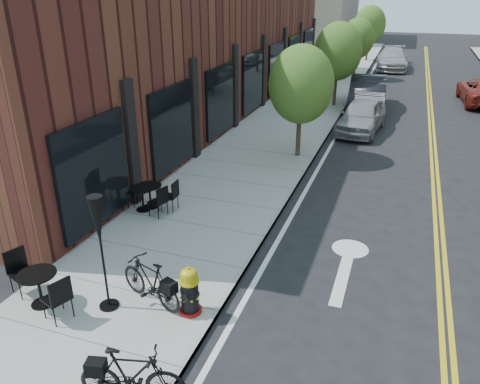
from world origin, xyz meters
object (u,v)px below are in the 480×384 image
at_px(bicycle_left, 150,281).
at_px(bicycle_right, 132,376).
at_px(bistro_set_a, 39,284).
at_px(bistro_set_c, 150,193).
at_px(bistro_set_b, 142,195).
at_px(parked_car_b, 367,93).
at_px(parked_car_a, 362,116).
at_px(parked_car_c, 392,59).
at_px(fire_hydrant, 190,291).
at_px(patio_umbrella, 99,230).

distance_m(bicycle_left, bicycle_right, 2.31).
height_order(bistro_set_a, bistro_set_c, bistro_set_a).
bearing_deg(bistro_set_b, bistro_set_a, -69.46).
bearing_deg(bicycle_left, parked_car_b, -167.93).
bearing_deg(bistro_set_b, parked_car_a, 81.61).
bearing_deg(parked_car_c, bistro_set_b, -103.53).
relative_size(bicycle_left, parked_car_b, 0.32).
xyz_separation_m(bicycle_right, bistro_set_a, (-2.84, 1.37, -0.02)).
relative_size(fire_hydrant, patio_umbrella, 0.42).
bearing_deg(patio_umbrella, parked_car_b, 80.47).
distance_m(fire_hydrant, parked_car_b, 17.33).
bearing_deg(bicycle_right, bistro_set_a, 49.88).
height_order(bistro_set_a, parked_car_a, parked_car_a).
height_order(bistro_set_a, patio_umbrella, patio_umbrella).
height_order(bistro_set_b, parked_car_a, parked_car_a).
bearing_deg(parked_car_b, parked_car_c, 83.45).
distance_m(bicycle_right, bistro_set_c, 6.53).
xyz_separation_m(bicycle_left, bistro_set_b, (-2.20, 3.46, -0.05)).
xyz_separation_m(fire_hydrant, bicycle_left, (-0.82, 0.01, 0.01)).
bearing_deg(bicycle_right, parked_car_c, -17.66).
bearing_deg(bicycle_left, fire_hydrant, 108.63).
xyz_separation_m(fire_hydrant, patio_umbrella, (-1.52, -0.37, 1.18)).
distance_m(bicycle_right, parked_car_a, 15.49).
distance_m(patio_umbrella, parked_car_b, 17.91).
relative_size(bicycle_right, parked_car_b, 0.32).
bearing_deg(bicycle_right, bistro_set_b, 14.76).
relative_size(bicycle_right, bistro_set_c, 1.00).
distance_m(bicycle_left, bistro_set_c, 4.23).
relative_size(bistro_set_b, patio_umbrella, 0.70).
relative_size(bicycle_right, parked_car_c, 0.31).
distance_m(bicycle_right, parked_car_c, 32.23).
xyz_separation_m(bistro_set_a, parked_car_b, (4.19, 18.01, 0.23)).
xyz_separation_m(bicycle_left, parked_car_a, (2.44, 13.29, 0.08)).
relative_size(bicycle_left, bistro_set_b, 0.97).
distance_m(bistro_set_c, parked_car_b, 14.27).
xyz_separation_m(bicycle_left, bicycle_right, (0.91, -2.13, 0.00)).
height_order(fire_hydrant, parked_car_c, parked_car_c).
height_order(fire_hydrant, parked_car_b, parked_car_b).
bearing_deg(parked_car_a, bistro_set_b, -109.57).
bearing_deg(fire_hydrant, bistro_set_b, 139.31).
height_order(bistro_set_c, parked_car_b, parked_car_b).
bearing_deg(bistro_set_c, bistro_set_b, -116.43).
bearing_deg(bistro_set_b, bistro_set_c, 82.41).
bearing_deg(parked_car_b, bistro_set_a, -107.36).
bearing_deg(fire_hydrant, patio_umbrella, -157.97).
bearing_deg(bistro_set_c, bistro_set_a, -89.75).
xyz_separation_m(bistro_set_c, parked_car_a, (4.55, 9.61, 0.13)).
height_order(bicycle_right, parked_car_c, parked_car_c).
bearing_deg(parked_car_b, parked_car_a, -91.61).
bearing_deg(bistro_set_b, bicycle_right, -44.00).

